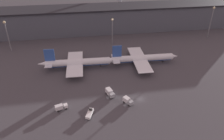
{
  "coord_description": "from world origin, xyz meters",
  "views": [
    {
      "loc": [
        -27.82,
        -83.78,
        68.81
      ],
      "look_at": [
        -10.97,
        20.7,
        6.0
      ],
      "focal_mm": 35.0,
      "sensor_mm": 36.0,
      "label": 1
    }
  ],
  "objects_px": {
    "airplane_1": "(142,58)",
    "service_vehicle_1": "(110,92)",
    "service_vehicle_0": "(128,101)",
    "service_vehicle_2": "(90,113)",
    "service_vehicle_3": "(61,107)",
    "airplane_0": "(77,63)"
  },
  "relations": [
    {
      "from": "service_vehicle_2",
      "to": "service_vehicle_1",
      "type": "bearing_deg",
      "value": -18.81
    },
    {
      "from": "service_vehicle_1",
      "to": "service_vehicle_3",
      "type": "relative_size",
      "value": 1.11
    },
    {
      "from": "airplane_0",
      "to": "service_vehicle_3",
      "type": "distance_m",
      "value": 39.3
    },
    {
      "from": "airplane_1",
      "to": "service_vehicle_1",
      "type": "bearing_deg",
      "value": -127.66
    },
    {
      "from": "service_vehicle_0",
      "to": "service_vehicle_1",
      "type": "bearing_deg",
      "value": -167.43
    },
    {
      "from": "airplane_0",
      "to": "service_vehicle_1",
      "type": "xyz_separation_m",
      "value": [
        15.6,
        -30.92,
        -2.01
      ]
    },
    {
      "from": "airplane_1",
      "to": "service_vehicle_3",
      "type": "height_order",
      "value": "airplane_1"
    },
    {
      "from": "airplane_1",
      "to": "service_vehicle_2",
      "type": "bearing_deg",
      "value": -127.72
    },
    {
      "from": "service_vehicle_1",
      "to": "service_vehicle_3",
      "type": "distance_m",
      "value": 25.47
    },
    {
      "from": "service_vehicle_2",
      "to": "service_vehicle_3",
      "type": "relative_size",
      "value": 1.11
    },
    {
      "from": "airplane_0",
      "to": "service_vehicle_1",
      "type": "bearing_deg",
      "value": -61.12
    },
    {
      "from": "service_vehicle_2",
      "to": "service_vehicle_3",
      "type": "distance_m",
      "value": 14.46
    },
    {
      "from": "airplane_0",
      "to": "service_vehicle_3",
      "type": "relative_size",
      "value": 7.82
    },
    {
      "from": "service_vehicle_1",
      "to": "service_vehicle_2",
      "type": "bearing_deg",
      "value": -57.96
    },
    {
      "from": "service_vehicle_1",
      "to": "service_vehicle_2",
      "type": "xyz_separation_m",
      "value": [
        -11.35,
        -13.54,
        -0.6
      ]
    },
    {
      "from": "service_vehicle_0",
      "to": "airplane_1",
      "type": "bearing_deg",
      "value": 122.88
    },
    {
      "from": "airplane_0",
      "to": "service_vehicle_1",
      "type": "height_order",
      "value": "airplane_0"
    },
    {
      "from": "service_vehicle_3",
      "to": "airplane_1",
      "type": "bearing_deg",
      "value": 20.47
    },
    {
      "from": "service_vehicle_0",
      "to": "service_vehicle_3",
      "type": "relative_size",
      "value": 0.94
    },
    {
      "from": "service_vehicle_0",
      "to": "service_vehicle_2",
      "type": "height_order",
      "value": "service_vehicle_0"
    },
    {
      "from": "service_vehicle_0",
      "to": "service_vehicle_2",
      "type": "xyz_separation_m",
      "value": [
        -19.02,
        -5.83,
        -0.42
      ]
    },
    {
      "from": "airplane_1",
      "to": "service_vehicle_1",
      "type": "relative_size",
      "value": 6.96
    }
  ]
}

